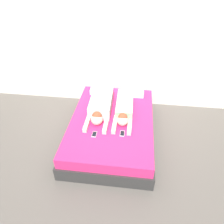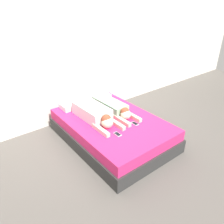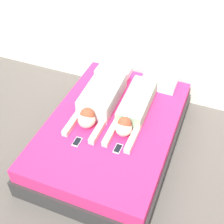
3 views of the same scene
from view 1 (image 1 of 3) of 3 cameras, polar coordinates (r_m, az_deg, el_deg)
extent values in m
plane|color=#5B5651|center=(4.26, 0.00, -6.41)|extent=(12.00, 12.00, 0.00)
cube|color=silver|center=(4.63, 1.99, 16.44)|extent=(12.00, 0.06, 2.60)
cube|color=#2D2D2D|center=(4.17, 0.00, -5.16)|extent=(1.53, 2.21, 0.25)
cube|color=#E5286B|center=(4.03, 0.00, -2.81)|extent=(1.47, 2.15, 0.20)
cube|color=white|center=(4.70, -2.68, 5.83)|extent=(0.46, 0.31, 0.10)
cube|color=white|center=(4.65, 5.43, 5.29)|extent=(0.46, 0.31, 0.10)
cube|color=silver|center=(4.16, -2.82, 2.39)|extent=(0.42, 0.80, 0.24)
sphere|color=beige|center=(3.79, -4.01, -1.94)|extent=(0.21, 0.21, 0.21)
sphere|color=#99472D|center=(3.78, -3.97, -1.15)|extent=(0.18, 0.18, 0.18)
cube|color=beige|center=(3.84, -6.50, -2.87)|extent=(0.07, 0.43, 0.07)
cube|color=beige|center=(3.78, -1.59, -3.29)|extent=(0.07, 0.43, 0.07)
cube|color=#8CBF99|center=(4.16, 3.33, 2.00)|extent=(0.33, 0.81, 0.20)
sphere|color=beige|center=(3.77, 2.76, -2.22)|extent=(0.19, 0.19, 0.19)
sphere|color=#99472D|center=(3.77, 2.81, -1.47)|extent=(0.17, 0.17, 0.17)
cube|color=beige|center=(3.79, 0.72, -3.22)|extent=(0.07, 0.44, 0.07)
cube|color=beige|center=(3.78, 4.64, -3.52)|extent=(0.07, 0.44, 0.07)
cube|color=silver|center=(3.65, -4.63, -5.81)|extent=(0.07, 0.14, 0.01)
cube|color=black|center=(3.65, -4.64, -5.75)|extent=(0.06, 0.12, 0.00)
cube|color=silver|center=(3.66, 2.70, -5.63)|extent=(0.07, 0.14, 0.01)
cube|color=black|center=(3.66, 2.71, -5.57)|extent=(0.06, 0.12, 0.00)
camera|label=2|loc=(2.60, -72.34, -0.43)|focal=35.00mm
camera|label=3|loc=(0.85, 63.83, 28.57)|focal=50.00mm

